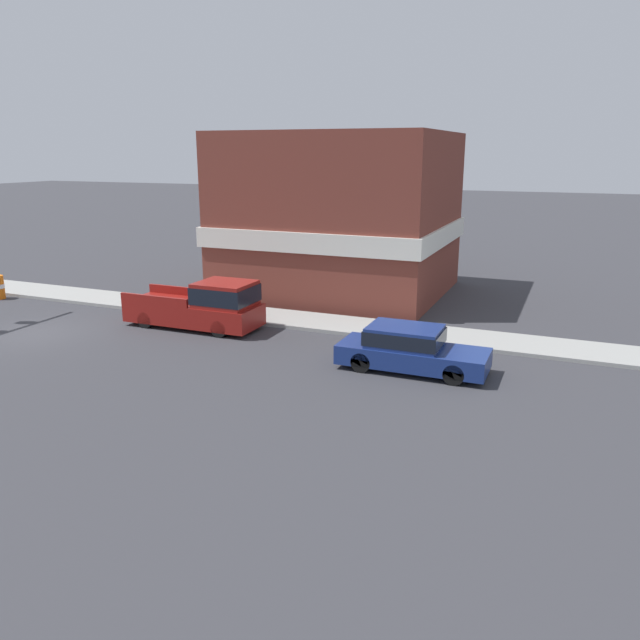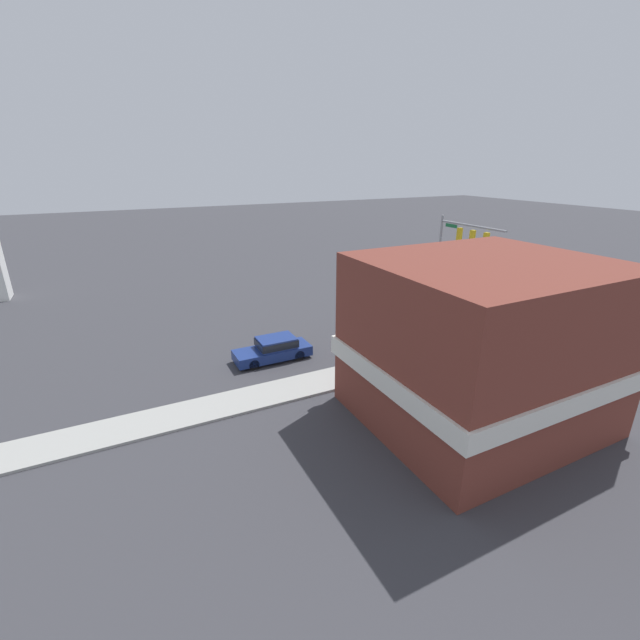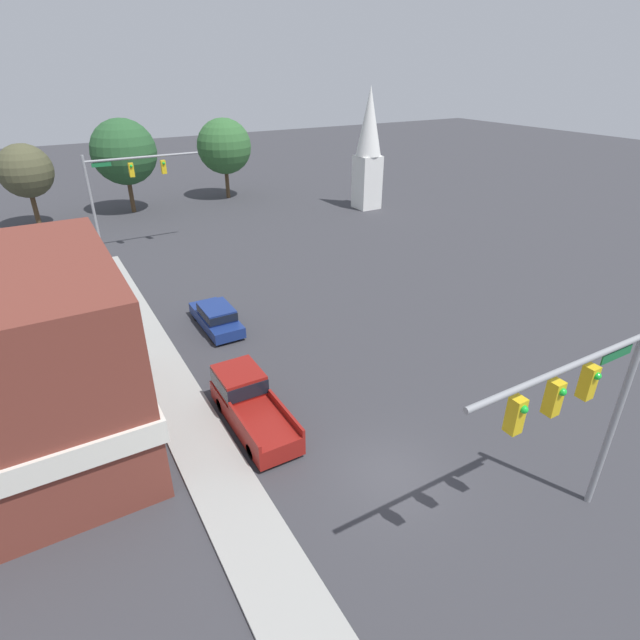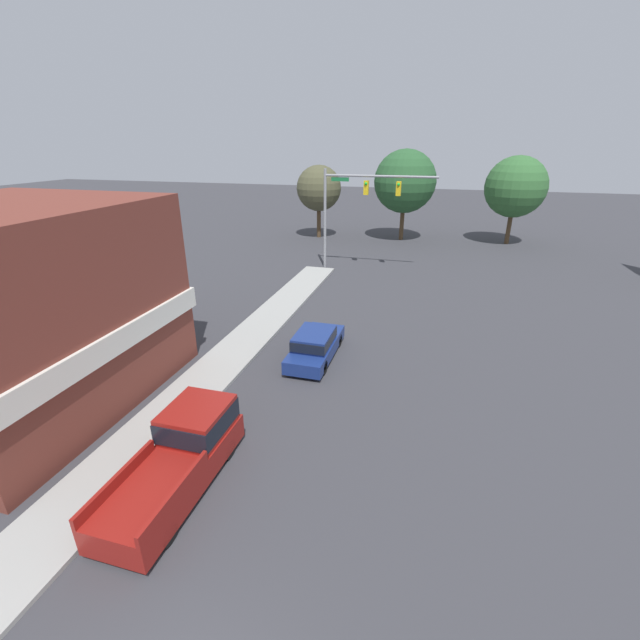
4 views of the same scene
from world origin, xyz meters
name	(u,v)px [view 1 (image 1 of 4)]	position (x,y,z in m)	size (l,w,h in m)	color
ground_plane	(33,334)	(0.00, 0.00, 0.00)	(200.00, 200.00, 0.00)	#38383D
sidewalk_curb	(129,301)	(-5.70, 0.00, 0.07)	(2.40, 60.00, 0.14)	#9E9E99
car_lead	(409,348)	(-1.64, 14.60, 0.76)	(1.79, 4.81, 1.46)	black
pickup_truck_parked	(205,305)	(-3.32, 5.80, 0.96)	(1.96, 5.57, 1.98)	black
corner_brick_building	(340,216)	(-11.97, 8.21, 3.80)	(9.44, 10.62, 7.78)	brown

